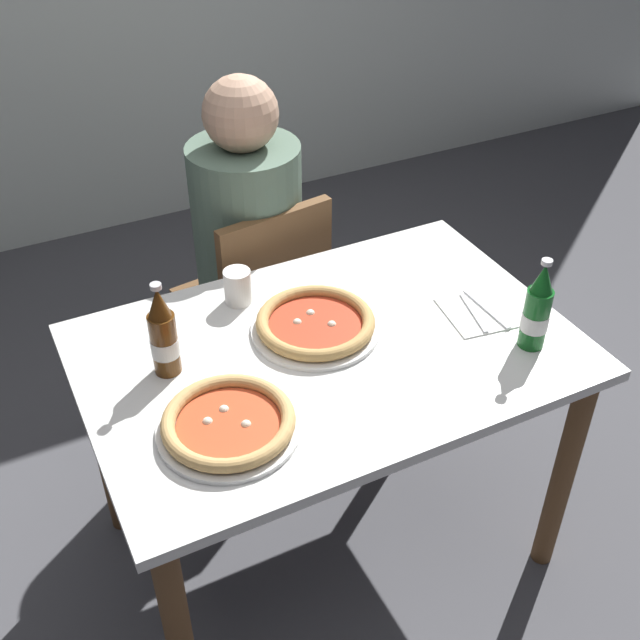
# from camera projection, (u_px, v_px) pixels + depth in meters

# --- Properties ---
(ground_plane) EXTENTS (8.00, 8.00, 0.00)m
(ground_plane) POSITION_uv_depth(u_px,v_px,m) (327.00, 539.00, 2.36)
(ground_plane) COLOR #4C4C51
(dining_table_main) EXTENTS (1.20, 0.80, 0.75)m
(dining_table_main) POSITION_uv_depth(u_px,v_px,m) (329.00, 382.00, 1.98)
(dining_table_main) COLOR silver
(dining_table_main) RESTS_ON ground_plane
(chair_behind_table) EXTENTS (0.45, 0.45, 0.85)m
(chair_behind_table) POSITION_uv_depth(u_px,v_px,m) (261.00, 300.00, 2.53)
(chair_behind_table) COLOR brown
(chair_behind_table) RESTS_ON ground_plane
(diner_seated) EXTENTS (0.34, 0.34, 1.21)m
(diner_seated) POSITION_uv_depth(u_px,v_px,m) (250.00, 267.00, 2.50)
(diner_seated) COLOR #2D3342
(diner_seated) RESTS_ON ground_plane
(pizza_margherita_near) EXTENTS (0.32, 0.32, 0.04)m
(pizza_margherita_near) POSITION_uv_depth(u_px,v_px,m) (229.00, 423.00, 1.67)
(pizza_margherita_near) COLOR white
(pizza_margherita_near) RESTS_ON dining_table_main
(pizza_marinara_far) EXTENTS (0.33, 0.33, 0.04)m
(pizza_marinara_far) POSITION_uv_depth(u_px,v_px,m) (316.00, 324.00, 1.95)
(pizza_marinara_far) COLOR white
(pizza_marinara_far) RESTS_ON dining_table_main
(beer_bottle_left) EXTENTS (0.07, 0.07, 0.25)m
(beer_bottle_left) POSITION_uv_depth(u_px,v_px,m) (537.00, 310.00, 1.86)
(beer_bottle_left) COLOR #14591E
(beer_bottle_left) RESTS_ON dining_table_main
(beer_bottle_center) EXTENTS (0.07, 0.07, 0.25)m
(beer_bottle_center) POSITION_uv_depth(u_px,v_px,m) (163.00, 336.00, 1.78)
(beer_bottle_center) COLOR #512D0F
(beer_bottle_center) RESTS_ON dining_table_main
(napkin_with_cutlery) EXTENTS (0.20, 0.20, 0.01)m
(napkin_with_cutlery) POSITION_uv_depth(u_px,v_px,m) (480.00, 312.00, 2.03)
(napkin_with_cutlery) COLOR white
(napkin_with_cutlery) RESTS_ON dining_table_main
(paper_cup) EXTENTS (0.07, 0.07, 0.09)m
(paper_cup) POSITION_uv_depth(u_px,v_px,m) (238.00, 287.00, 2.04)
(paper_cup) COLOR white
(paper_cup) RESTS_ON dining_table_main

